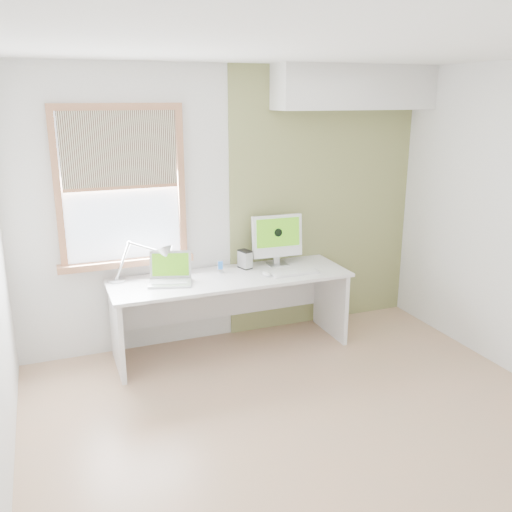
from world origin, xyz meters
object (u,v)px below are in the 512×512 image
desk (229,294)px  desk_lamp (157,258)px  laptop (170,275)px  imac (277,237)px  external_drive (245,259)px

desk → desk_lamp: 0.75m
desk_lamp → laptop: size_ratio=1.44×
desk_lamp → imac: (1.18, 0.01, 0.08)m
desk → external_drive: 0.37m
external_drive → imac: 0.38m
desk_lamp → external_drive: 0.85m
imac → external_drive: bearing=-178.7°
external_drive → laptop: bearing=-169.6°
desk → external_drive: (0.21, 0.13, 0.28)m
desk_lamp → external_drive: (0.84, 0.00, -0.10)m
desk_lamp → laptop: (0.09, -0.14, -0.13)m
laptop → external_drive: 0.77m
desk_lamp → external_drive: size_ratio=3.56×
desk → laptop: (-0.55, -0.01, 0.26)m
external_drive → imac: bearing=1.3°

